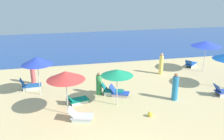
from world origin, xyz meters
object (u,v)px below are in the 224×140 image
lounge_chair_1_0 (191,64)px  umbrella_4 (37,61)px  lounge_chair_0_1 (80,116)px  umbrella_0 (66,76)px  lounge_chair_2_1 (112,91)px  beachgoer_4 (33,73)px  lounge_chair_4_0 (30,85)px  umbrella_1 (206,44)px  lounge_chair_2_0 (119,92)px  beach_ball_0 (150,114)px  beachgoer_2 (99,84)px  lounge_chair_0_0 (77,100)px  beachgoer_1 (161,64)px  lounge_chair_3_0 (224,91)px  umbrella_2 (117,72)px  beachgoer_0 (175,88)px

lounge_chair_1_0 → umbrella_4: size_ratio=0.57×
lounge_chair_0_1 → umbrella_0: bearing=51.7°
lounge_chair_2_1 → beachgoer_4: bearing=78.1°
umbrella_4 → lounge_chair_4_0: 2.39m
umbrella_1 → lounge_chair_2_0: umbrella_1 is taller
beach_ball_0 → umbrella_4: bearing=144.7°
umbrella_1 → beachgoer_2: bearing=-164.1°
lounge_chair_0_0 → beachgoer_1: (7.00, 3.80, 0.59)m
umbrella_0 → lounge_chair_3_0: size_ratio=1.65×
lounge_chair_1_0 → umbrella_0: bearing=80.6°
umbrella_0 → beachgoer_1: (7.60, 5.02, -1.45)m
umbrella_1 → lounge_chair_2_1: bearing=-160.9°
umbrella_2 → beachgoer_4: 6.93m
beachgoer_2 → beach_ball_0: (2.21, -3.49, -0.55)m
umbrella_2 → beachgoer_2: bearing=114.0°
beachgoer_0 → beachgoer_1: (1.07, 4.62, 0.01)m
umbrella_0 → beachgoer_0: size_ratio=1.44×
umbrella_4 → lounge_chair_2_1: bearing=-12.7°
beach_ball_0 → lounge_chair_2_0: bearing=109.6°
umbrella_1 → lounge_chair_4_0: size_ratio=1.82×
beachgoer_4 → lounge_chair_4_0: bearing=-93.5°
lounge_chair_0_1 → lounge_chair_2_1: 3.60m
lounge_chair_0_0 → lounge_chair_1_0: size_ratio=0.92×
lounge_chair_0_1 → umbrella_2: umbrella_2 is taller
umbrella_0 → lounge_chair_4_0: 5.07m
umbrella_2 → lounge_chair_1_0: bearing=35.4°
beach_ball_0 → lounge_chair_2_1: bearing=114.0°
lounge_chair_4_0 → umbrella_1: bearing=-91.5°
lounge_chair_2_0 → lounge_chair_3_0: bearing=-75.1°
beachgoer_1 → lounge_chair_2_1: bearing=-59.7°
beach_ball_0 → beachgoer_2: bearing=122.4°
beachgoer_1 → beachgoer_4: 9.80m
umbrella_0 → lounge_chair_4_0: (-2.36, 4.03, -1.98)m
lounge_chair_0_0 → lounge_chair_2_1: lounge_chair_2_1 is taller
lounge_chair_0_0 → lounge_chair_2_1: 2.42m
umbrella_2 → lounge_chair_2_1: size_ratio=1.45×
lounge_chair_4_0 → beachgoer_1: size_ratio=0.81×
lounge_chair_0_0 → beachgoer_4: beachgoer_4 is taller
lounge_chair_3_0 → beachgoer_2: (-7.88, 1.91, 0.40)m
lounge_chair_0_1 → lounge_chair_3_0: lounge_chair_3_0 is taller
umbrella_2 → beachgoer_4: bearing=138.3°
lounge_chair_4_0 → beachgoer_2: (4.47, -1.79, 0.39)m
umbrella_1 → beachgoer_4: (-13.47, 0.17, -1.56)m
lounge_chair_2_1 → lounge_chair_2_0: bearing=-107.9°
umbrella_0 → lounge_chair_2_1: (2.90, 1.96, -1.99)m
lounge_chair_1_0 → lounge_chair_2_0: size_ratio=1.06×
umbrella_4 → beachgoer_0: size_ratio=1.48×
lounge_chair_1_0 → beach_ball_0: size_ratio=5.48×
lounge_chair_0_1 → lounge_chair_2_0: lounge_chair_2_0 is taller
beachgoer_0 → beachgoer_4: size_ratio=1.03×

